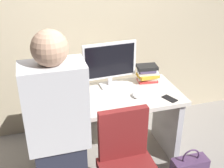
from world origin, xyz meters
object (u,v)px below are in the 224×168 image
object	(u,v)px
person_at_desk	(59,144)
mouse	(135,95)
cup_by_monitor	(50,91)
book_stack	(147,73)
desk	(111,117)
keyboard	(106,100)
monitor	(110,62)
cup_near_keyboard	(63,103)
cell_phone	(170,99)

from	to	relation	value
person_at_desk	mouse	xyz separation A→B (m)	(0.78, 0.61, -0.07)
cup_by_monitor	book_stack	bearing A→B (deg)	1.54
cup_by_monitor	book_stack	world-z (taller)	book_stack
person_at_desk	book_stack	bearing A→B (deg)	41.45
desk	book_stack	distance (m)	0.59
person_at_desk	keyboard	xyz separation A→B (m)	(0.49, 0.61, -0.08)
monitor	keyboard	world-z (taller)	monitor
desk	person_at_desk	distance (m)	0.96
keyboard	book_stack	distance (m)	0.61
person_at_desk	book_stack	distance (m)	1.36
desk	keyboard	world-z (taller)	keyboard
monitor	cup_by_monitor	size ratio (longest dim) A/B	5.55
monitor	book_stack	xyz separation A→B (m)	(0.40, -0.00, -0.17)
desk	cup_near_keyboard	world-z (taller)	cup_near_keyboard
desk	cup_by_monitor	distance (m)	0.64
desk	cup_near_keyboard	xyz separation A→B (m)	(-0.46, -0.08, 0.28)
desk	book_stack	world-z (taller)	book_stack
book_stack	cup_by_monitor	bearing A→B (deg)	-178.46
person_at_desk	book_stack	size ratio (longest dim) A/B	7.13
desk	mouse	bearing A→B (deg)	-22.12
person_at_desk	cell_phone	world-z (taller)	person_at_desk
desk	book_stack	size ratio (longest dim) A/B	5.92
cup_near_keyboard	cell_phone	world-z (taller)	cup_near_keyboard
cup_near_keyboard	desk	bearing A→B (deg)	9.94
book_stack	cell_phone	xyz separation A→B (m)	(0.06, -0.41, -0.09)
monitor	cup_near_keyboard	world-z (taller)	monitor
keyboard	cup_by_monitor	world-z (taller)	cup_by_monitor
monitor	cup_by_monitor	world-z (taller)	monitor
person_at_desk	cup_by_monitor	size ratio (longest dim) A/B	16.82
person_at_desk	cup_near_keyboard	xyz separation A→B (m)	(0.11, 0.62, -0.04)
keyboard	cell_phone	bearing A→B (deg)	-11.57
mouse	cup_by_monitor	bearing A→B (deg)	161.19
person_at_desk	book_stack	xyz separation A→B (m)	(1.02, 0.90, 0.00)
person_at_desk	mouse	bearing A→B (deg)	38.00
desk	monitor	size ratio (longest dim) A/B	2.52
person_at_desk	book_stack	world-z (taller)	person_at_desk
book_stack	cell_phone	distance (m)	0.43
keyboard	cup_near_keyboard	world-z (taller)	cup_near_keyboard
keyboard	cup_near_keyboard	bearing A→B (deg)	179.53
person_at_desk	cup_by_monitor	xyz separation A→B (m)	(0.02, 0.87, -0.04)
person_at_desk	monitor	world-z (taller)	person_at_desk
mouse	monitor	bearing A→B (deg)	119.58
desk	mouse	xyz separation A→B (m)	(0.22, -0.09, 0.26)
cup_by_monitor	book_stack	xyz separation A→B (m)	(1.00, 0.03, 0.04)
cup_by_monitor	cell_phone	world-z (taller)	cup_by_monitor
person_at_desk	cell_phone	size ratio (longest dim) A/B	11.38
cup_near_keyboard	cup_by_monitor	distance (m)	0.27
cup_by_monitor	cell_phone	distance (m)	1.13
keyboard	mouse	xyz separation A→B (m)	(0.29, -0.00, 0.01)
monitor	keyboard	distance (m)	0.40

